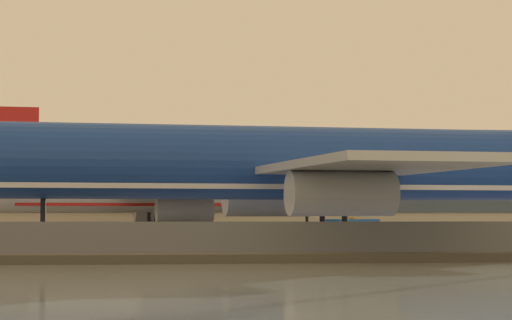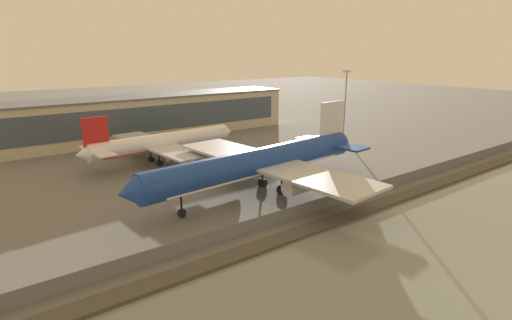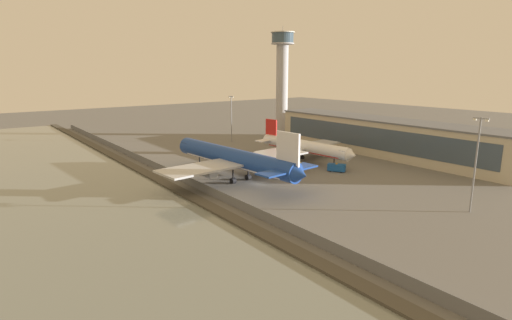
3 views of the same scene
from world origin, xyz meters
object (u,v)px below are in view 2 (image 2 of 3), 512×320
object	(u,v)px
baggage_tug	(196,162)
ops_van	(226,149)
cargo_jet_blue	(262,162)
apron_light_mast_apron_west	(345,100)
passenger_jet_white_red	(162,143)

from	to	relation	value
baggage_tug	ops_van	distance (m)	12.96
cargo_jet_blue	apron_light_mast_apron_west	world-z (taller)	apron_light_mast_apron_west
baggage_tug	passenger_jet_white_red	bearing A→B (deg)	125.03
passenger_jet_white_red	ops_van	size ratio (longest dim) A/B	7.32
passenger_jet_white_red	apron_light_mast_apron_west	size ratio (longest dim) A/B	2.01
ops_van	passenger_jet_white_red	bearing A→B (deg)	173.84
ops_van	cargo_jet_blue	bearing A→B (deg)	-110.08
ops_van	apron_light_mast_apron_west	distance (m)	42.03
passenger_jet_white_red	baggage_tug	size ratio (longest dim) A/B	11.66
cargo_jet_blue	apron_light_mast_apron_west	bearing A→B (deg)	26.47
apron_light_mast_apron_west	cargo_jet_blue	bearing A→B (deg)	-153.53
cargo_jet_blue	apron_light_mast_apron_west	xyz separation A→B (m)	(51.35, 25.57, 5.42)
baggage_tug	apron_light_mast_apron_west	bearing A→B (deg)	1.66
ops_van	apron_light_mast_apron_west	bearing A→B (deg)	-5.32
ops_van	apron_light_mast_apron_west	size ratio (longest dim) A/B	0.27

